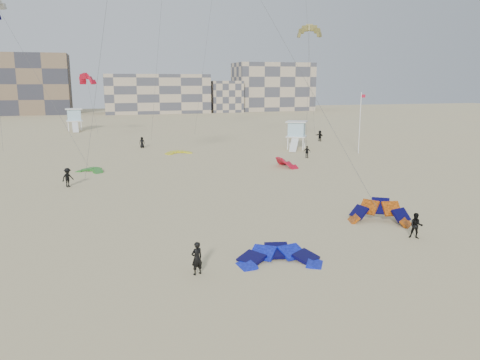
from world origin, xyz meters
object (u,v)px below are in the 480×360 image
object	(u,v)px
kite_ground_blue	(279,262)
kite_ground_orange	(379,222)
kitesurfer_main	(197,258)
lifeguard_tower_near	(297,135)

from	to	relation	value
kite_ground_blue	kite_ground_orange	bearing A→B (deg)	40.00
kite_ground_orange	kitesurfer_main	distance (m)	15.04
kite_ground_blue	kitesurfer_main	xyz separation A→B (m)	(-4.64, -0.35, 0.87)
kite_ground_orange	lifeguard_tower_near	world-z (taller)	lifeguard_tower_near
kite_ground_blue	kitesurfer_main	size ratio (longest dim) A/B	2.62
kite_ground_orange	kitesurfer_main	world-z (taller)	kite_ground_orange
kitesurfer_main	lifeguard_tower_near	distance (m)	47.09
kite_ground_blue	lifeguard_tower_near	bearing A→B (deg)	78.01
kite_ground_orange	kitesurfer_main	xyz separation A→B (m)	(-14.04, -5.33, 0.87)
kite_ground_orange	kitesurfer_main	size ratio (longest dim) A/B	2.40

